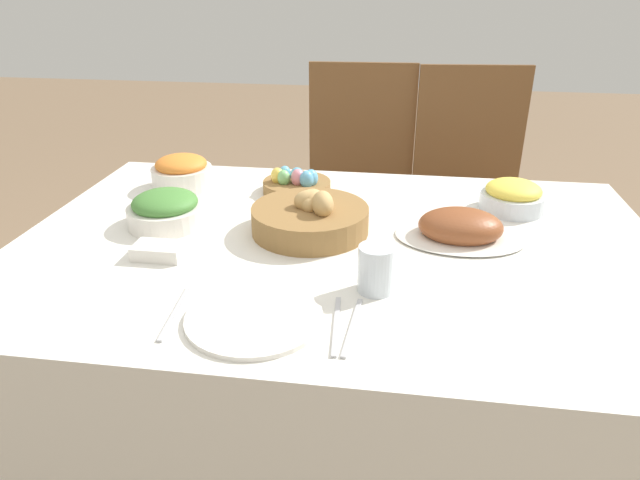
# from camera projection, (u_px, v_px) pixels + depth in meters

# --- Properties ---
(ground_plane) EXTENTS (12.00, 12.00, 0.00)m
(ground_plane) POSITION_uv_depth(u_px,v_px,m) (334.00, 460.00, 1.70)
(ground_plane) COLOR #7F664C
(dining_table) EXTENTS (1.57, 1.06, 0.72)m
(dining_table) POSITION_uv_depth(u_px,v_px,m) (335.00, 362.00, 1.54)
(dining_table) COLOR silver
(dining_table) RESTS_ON ground
(chair_far_right) EXTENTS (0.46, 0.46, 1.00)m
(chair_far_right) POSITION_uv_depth(u_px,v_px,m) (469.00, 195.00, 2.21)
(chair_far_right) COLOR brown
(chair_far_right) RESTS_ON ground
(chair_far_center) EXTENTS (0.44, 0.44, 1.00)m
(chair_far_center) POSITION_uv_depth(u_px,v_px,m) (359.00, 189.00, 2.26)
(chair_far_center) COLOR brown
(chair_far_center) RESTS_ON ground
(bread_basket) EXTENTS (0.29, 0.29, 0.12)m
(bread_basket) POSITION_uv_depth(u_px,v_px,m) (311.00, 217.00, 1.42)
(bread_basket) COLOR olive
(bread_basket) RESTS_ON dining_table
(egg_basket) EXTENTS (0.20, 0.20, 0.08)m
(egg_basket) POSITION_uv_depth(u_px,v_px,m) (296.00, 184.00, 1.68)
(egg_basket) COLOR olive
(egg_basket) RESTS_ON dining_table
(ham_platter) EXTENTS (0.31, 0.22, 0.08)m
(ham_platter) POSITION_uv_depth(u_px,v_px,m) (460.00, 228.00, 1.39)
(ham_platter) COLOR silver
(ham_platter) RESTS_ON dining_table
(pineapple_bowl) EXTENTS (0.18, 0.18, 0.09)m
(pineapple_bowl) POSITION_uv_depth(u_px,v_px,m) (513.00, 196.00, 1.55)
(pineapple_bowl) COLOR silver
(pineapple_bowl) RESTS_ON dining_table
(carrot_bowl) EXTENTS (0.18, 0.18, 0.10)m
(carrot_bowl) POSITION_uv_depth(u_px,v_px,m) (182.00, 173.00, 1.71)
(carrot_bowl) COLOR silver
(carrot_bowl) RESTS_ON dining_table
(green_salad_bowl) EXTENTS (0.20, 0.20, 0.09)m
(green_salad_bowl) POSITION_uv_depth(u_px,v_px,m) (166.00, 209.00, 1.46)
(green_salad_bowl) COLOR silver
(green_salad_bowl) RESTS_ON dining_table
(dinner_plate) EXTENTS (0.26, 0.26, 0.01)m
(dinner_plate) POSITION_uv_depth(u_px,v_px,m) (254.00, 317.00, 1.08)
(dinner_plate) COLOR silver
(dinner_plate) RESTS_ON dining_table
(fork) EXTENTS (0.02, 0.19, 0.00)m
(fork) POSITION_uv_depth(u_px,v_px,m) (175.00, 312.00, 1.10)
(fork) COLOR #B7B7BC
(fork) RESTS_ON dining_table
(knife) EXTENTS (0.02, 0.19, 0.00)m
(knife) POSITION_uv_depth(u_px,v_px,m) (336.00, 325.00, 1.06)
(knife) COLOR #B7B7BC
(knife) RESTS_ON dining_table
(spoon) EXTENTS (0.02, 0.19, 0.00)m
(spoon) POSITION_uv_depth(u_px,v_px,m) (352.00, 327.00, 1.05)
(spoon) COLOR #B7B7BC
(spoon) RESTS_ON dining_table
(drinking_cup) EXTENTS (0.07, 0.07, 0.10)m
(drinking_cup) POSITION_uv_depth(u_px,v_px,m) (376.00, 269.00, 1.15)
(drinking_cup) COLOR silver
(drinking_cup) RESTS_ON dining_table
(butter_dish) EXTENTS (0.11, 0.07, 0.03)m
(butter_dish) POSITION_uv_depth(u_px,v_px,m) (159.00, 251.00, 1.31)
(butter_dish) COLOR silver
(butter_dish) RESTS_ON dining_table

